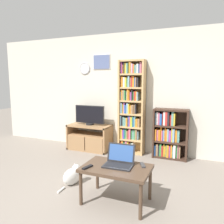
{
  "coord_description": "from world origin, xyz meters",
  "views": [
    {
      "loc": [
        1.44,
        -2.18,
        1.56
      ],
      "look_at": [
        -0.02,
        1.32,
        1.02
      ],
      "focal_mm": 35.0,
      "sensor_mm": 36.0,
      "label": 1
    }
  ],
  "objects_px": {
    "bookshelf_tall": "(131,107)",
    "laptop": "(119,160)",
    "remote_far_from_laptop": "(143,165)",
    "television": "(90,115)",
    "cat": "(73,176)",
    "tv_stand": "(89,137)",
    "coffee_table": "(116,171)",
    "bookshelf_short": "(169,135)",
    "remote_near_laptop": "(88,167)"
  },
  "relations": [
    {
      "from": "bookshelf_tall",
      "to": "laptop",
      "type": "relative_size",
      "value": 5.21
    },
    {
      "from": "bookshelf_tall",
      "to": "remote_far_from_laptop",
      "type": "relative_size",
      "value": 12.22
    },
    {
      "from": "television",
      "to": "cat",
      "type": "xyz_separation_m",
      "value": [
        0.58,
        -1.63,
        -0.66
      ]
    },
    {
      "from": "tv_stand",
      "to": "laptop",
      "type": "bearing_deg",
      "value": -51.38
    },
    {
      "from": "bookshelf_tall",
      "to": "coffee_table",
      "type": "distance_m",
      "value": 2.11
    },
    {
      "from": "tv_stand",
      "to": "television",
      "type": "distance_m",
      "value": 0.51
    },
    {
      "from": "bookshelf_short",
      "to": "remote_far_from_laptop",
      "type": "distance_m",
      "value": 1.8
    },
    {
      "from": "remote_near_laptop",
      "to": "cat",
      "type": "distance_m",
      "value": 0.7
    },
    {
      "from": "television",
      "to": "coffee_table",
      "type": "xyz_separation_m",
      "value": [
        1.38,
        -1.84,
        -0.38
      ]
    },
    {
      "from": "tv_stand",
      "to": "laptop",
      "type": "height_order",
      "value": "laptop"
    },
    {
      "from": "television",
      "to": "bookshelf_short",
      "type": "xyz_separation_m",
      "value": [
        1.75,
        0.13,
        -0.31
      ]
    },
    {
      "from": "bookshelf_short",
      "to": "laptop",
      "type": "height_order",
      "value": "bookshelf_short"
    },
    {
      "from": "bookshelf_tall",
      "to": "remote_near_laptop",
      "type": "bearing_deg",
      "value": -86.72
    },
    {
      "from": "bookshelf_tall",
      "to": "coffee_table",
      "type": "bearing_deg",
      "value": -77.33
    },
    {
      "from": "coffee_table",
      "to": "television",
      "type": "bearing_deg",
      "value": 126.86
    },
    {
      "from": "television",
      "to": "remote_near_laptop",
      "type": "height_order",
      "value": "television"
    },
    {
      "from": "tv_stand",
      "to": "bookshelf_short",
      "type": "relative_size",
      "value": 0.96
    },
    {
      "from": "remote_far_from_laptop",
      "to": "laptop",
      "type": "bearing_deg",
      "value": 172.82
    },
    {
      "from": "laptop",
      "to": "remote_far_from_laptop",
      "type": "height_order",
      "value": "laptop"
    },
    {
      "from": "remote_near_laptop",
      "to": "remote_far_from_laptop",
      "type": "distance_m",
      "value": 0.71
    },
    {
      "from": "remote_near_laptop",
      "to": "bookshelf_short",
      "type": "bearing_deg",
      "value": 87.57
    },
    {
      "from": "laptop",
      "to": "remote_near_laptop",
      "type": "height_order",
      "value": "laptop"
    },
    {
      "from": "tv_stand",
      "to": "bookshelf_tall",
      "type": "relative_size",
      "value": 0.48
    },
    {
      "from": "television",
      "to": "bookshelf_short",
      "type": "distance_m",
      "value": 1.78
    },
    {
      "from": "bookshelf_short",
      "to": "cat",
      "type": "height_order",
      "value": "bookshelf_short"
    },
    {
      "from": "bookshelf_short",
      "to": "remote_near_laptop",
      "type": "height_order",
      "value": "bookshelf_short"
    },
    {
      "from": "coffee_table",
      "to": "remote_far_from_laptop",
      "type": "relative_size",
      "value": 5.27
    },
    {
      "from": "television",
      "to": "cat",
      "type": "height_order",
      "value": "television"
    },
    {
      "from": "bookshelf_tall",
      "to": "laptop",
      "type": "xyz_separation_m",
      "value": [
        0.46,
        -1.91,
        -0.46
      ]
    },
    {
      "from": "television",
      "to": "laptop",
      "type": "relative_size",
      "value": 1.85
    },
    {
      "from": "television",
      "to": "cat",
      "type": "bearing_deg",
      "value": -70.33
    },
    {
      "from": "laptop",
      "to": "cat",
      "type": "bearing_deg",
      "value": 167.65
    },
    {
      "from": "remote_far_from_laptop",
      "to": "cat",
      "type": "xyz_separation_m",
      "value": [
        -1.09,
        0.04,
        -0.35
      ]
    },
    {
      "from": "remote_near_laptop",
      "to": "remote_far_from_laptop",
      "type": "relative_size",
      "value": 1.02
    },
    {
      "from": "bookshelf_short",
      "to": "remote_far_from_laptop",
      "type": "xyz_separation_m",
      "value": [
        -0.07,
        -1.8,
        0.0
      ]
    },
    {
      "from": "remote_near_laptop",
      "to": "tv_stand",
      "type": "bearing_deg",
      "value": 133.57
    },
    {
      "from": "coffee_table",
      "to": "remote_near_laptop",
      "type": "distance_m",
      "value": 0.37
    },
    {
      "from": "tv_stand",
      "to": "bookshelf_short",
      "type": "height_order",
      "value": "bookshelf_short"
    },
    {
      "from": "bookshelf_tall",
      "to": "bookshelf_short",
      "type": "height_order",
      "value": "bookshelf_tall"
    },
    {
      "from": "television",
      "to": "laptop",
      "type": "bearing_deg",
      "value": -51.73
    },
    {
      "from": "remote_near_laptop",
      "to": "laptop",
      "type": "bearing_deg",
      "value": 51.39
    },
    {
      "from": "bookshelf_tall",
      "to": "remote_far_from_laptop",
      "type": "height_order",
      "value": "bookshelf_tall"
    },
    {
      "from": "tv_stand",
      "to": "coffee_table",
      "type": "distance_m",
      "value": 2.3
    },
    {
      "from": "bookshelf_short",
      "to": "coffee_table",
      "type": "height_order",
      "value": "bookshelf_short"
    },
    {
      "from": "bookshelf_tall",
      "to": "coffee_table",
      "type": "xyz_separation_m",
      "value": [
        0.45,
        -1.98,
        -0.58
      ]
    },
    {
      "from": "tv_stand",
      "to": "laptop",
      "type": "distance_m",
      "value": 2.26
    },
    {
      "from": "television",
      "to": "remote_near_laptop",
      "type": "xyz_separation_m",
      "value": [
        1.05,
        -2.01,
        -0.31
      ]
    },
    {
      "from": "coffee_table",
      "to": "laptop",
      "type": "xyz_separation_m",
      "value": [
        0.01,
        0.07,
        0.12
      ]
    },
    {
      "from": "remote_near_laptop",
      "to": "bookshelf_tall",
      "type": "bearing_deg",
      "value": 108.8
    },
    {
      "from": "bookshelf_tall",
      "to": "remote_near_laptop",
      "type": "height_order",
      "value": "bookshelf_tall"
    }
  ]
}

